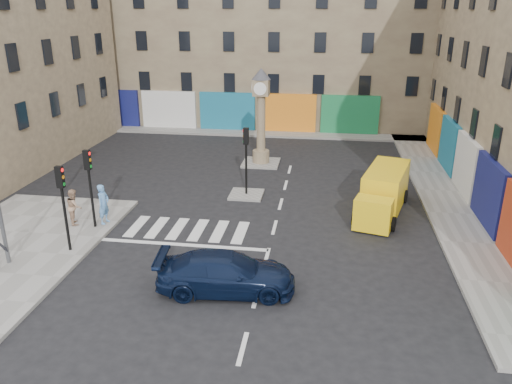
% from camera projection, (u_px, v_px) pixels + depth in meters
% --- Properties ---
extents(ground, '(120.00, 120.00, 0.00)m').
position_uv_depth(ground, '(264.00, 269.00, 19.89)').
color(ground, black).
rests_on(ground, ground).
extents(sidewalk_right, '(2.60, 30.00, 0.15)m').
position_uv_depth(sidewalk_right, '(440.00, 191.00, 27.97)').
color(sidewalk_right, gray).
rests_on(sidewalk_right, ground).
extents(sidewalk_far, '(32.00, 2.40, 0.15)m').
position_uv_depth(sidewalk_far, '(250.00, 133.00, 40.98)').
color(sidewalk_far, gray).
rests_on(sidewalk_far, ground).
extents(island_near, '(1.80, 1.80, 0.12)m').
position_uv_depth(island_near, '(246.00, 195.00, 27.55)').
color(island_near, gray).
rests_on(island_near, ground).
extents(island_far, '(2.40, 2.40, 0.12)m').
position_uv_depth(island_far, '(261.00, 163.00, 33.12)').
color(island_far, gray).
rests_on(island_far, ground).
extents(building_far, '(32.00, 10.00, 17.00)m').
position_uv_depth(building_far, '(260.00, 22.00, 43.41)').
color(building_far, gray).
rests_on(building_far, ground).
extents(traffic_light_left_near, '(0.28, 0.22, 3.70)m').
position_uv_depth(traffic_light_left_near, '(62.00, 195.00, 20.27)').
color(traffic_light_left_near, black).
rests_on(traffic_light_left_near, sidewalk_left).
extents(traffic_light_left_far, '(0.28, 0.22, 3.70)m').
position_uv_depth(traffic_light_left_far, '(89.00, 176.00, 22.49)').
color(traffic_light_left_far, black).
rests_on(traffic_light_left_far, sidewalk_left).
extents(traffic_light_island, '(0.28, 0.22, 3.70)m').
position_uv_depth(traffic_light_island, '(246.00, 150.00, 26.67)').
color(traffic_light_island, black).
rests_on(traffic_light_island, island_near).
extents(clock_pillar, '(1.20, 1.20, 6.10)m').
position_uv_depth(clock_pillar, '(261.00, 111.00, 31.89)').
color(clock_pillar, tan).
rests_on(clock_pillar, island_far).
extents(navy_sedan, '(5.22, 2.55, 1.46)m').
position_uv_depth(navy_sedan, '(226.00, 273.00, 18.12)').
color(navy_sedan, black).
rests_on(navy_sedan, ground).
extents(yellow_van, '(3.21, 6.09, 2.12)m').
position_uv_depth(yellow_van, '(383.00, 192.00, 25.11)').
color(yellow_van, yellow).
rests_on(yellow_van, ground).
extents(pedestrian_blue, '(0.58, 0.77, 1.92)m').
position_uv_depth(pedestrian_blue, '(104.00, 204.00, 23.42)').
color(pedestrian_blue, '#5D97D6').
rests_on(pedestrian_blue, sidewalk_left).
extents(pedestrian_tan, '(0.96, 1.04, 1.70)m').
position_uv_depth(pedestrian_tan, '(74.00, 206.00, 23.42)').
color(pedestrian_tan, tan).
rests_on(pedestrian_tan, sidewalk_left).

